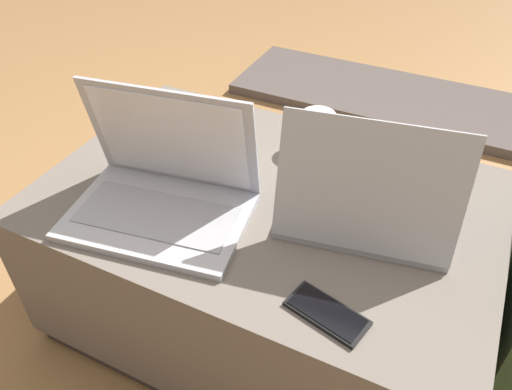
# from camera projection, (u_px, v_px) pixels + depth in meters

# --- Properties ---
(ground_plane) EXTENTS (14.00, 14.00, 0.00)m
(ground_plane) POSITION_uv_depth(u_px,v_px,m) (265.00, 314.00, 1.39)
(ground_plane) COLOR #9E7042
(ottoman) EXTENTS (1.01, 0.68, 0.43)m
(ottoman) POSITION_uv_depth(u_px,v_px,m) (266.00, 260.00, 1.25)
(ottoman) COLOR #3D3832
(ottoman) RESTS_ON ground_plane
(laptop_near) EXTENTS (0.41, 0.31, 0.26)m
(laptop_near) POSITION_uv_depth(u_px,v_px,m) (163.00, 189.00, 1.04)
(laptop_near) COLOR #B7B7BC
(laptop_near) RESTS_ON ottoman
(laptop_far) EXTENTS (0.38, 0.32, 0.27)m
(laptop_far) POSITION_uv_depth(u_px,v_px,m) (366.00, 203.00, 1.01)
(laptop_far) COLOR #B7B7BC
(laptop_far) RESTS_ON ottoman
(cell_phone) EXTENTS (0.15, 0.10, 0.01)m
(cell_phone) POSITION_uv_depth(u_px,v_px,m) (327.00, 313.00, 0.86)
(cell_phone) COLOR black
(cell_phone) RESTS_ON ottoman
(coffee_mug) EXTENTS (0.12, 0.08, 0.09)m
(coffee_mug) POSITION_uv_depth(u_px,v_px,m) (319.00, 131.00, 1.23)
(coffee_mug) COLOR white
(coffee_mug) RESTS_ON ottoman
(fireplace_hearth) EXTENTS (1.40, 0.50, 0.04)m
(fireplace_hearth) POSITION_uv_depth(u_px,v_px,m) (388.00, 98.00, 2.30)
(fireplace_hearth) COLOR #564C47
(fireplace_hearth) RESTS_ON ground_plane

